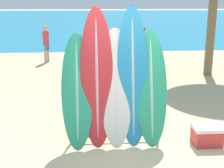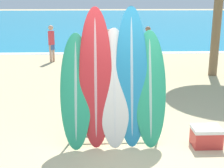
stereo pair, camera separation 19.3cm
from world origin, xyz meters
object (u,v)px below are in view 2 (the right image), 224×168
Objects in this scene: surfboard_slot_0 at (76,91)px; surfboard_slot_1 at (96,77)px; surfboard_slot_4 at (150,89)px; surfboard_slot_3 at (132,77)px; person_far_left at (51,42)px; surfboard_slot_2 at (114,88)px; surfboard_rack at (114,118)px; cooler_box at (206,136)px; person_mid_beach at (147,45)px; person_near_water at (109,58)px.

surfboard_slot_0 is 0.43m from surfboard_slot_1.
surfboard_slot_3 is at bearing 172.87° from surfboard_slot_4.
surfboard_slot_3 is at bearing -124.73° from person_far_left.
surfboard_slot_2 is (0.70, 0.01, 0.04)m from surfboard_slot_0.
surfboard_rack is 0.68× the size of surfboard_slot_1.
surfboard_slot_4 is at bearing -2.23° from surfboard_slot_1.
surfboard_rack is 0.58m from surfboard_slot_2.
surfboard_slot_0 is at bearing -179.96° from surfboard_slot_4.
surfboard_slot_1 is 4.75× the size of cooler_box.
cooler_box is (3.97, -8.16, -0.67)m from person_far_left.
surfboard_slot_4 is (1.35, 0.00, 0.02)m from surfboard_slot_0.
person_mid_beach is at bearing 76.32° from surfboard_slot_2.
surfboard_slot_1 is at bearing 6.30° from surfboard_slot_0.
surfboard_slot_3 reaches higher than surfboard_rack.
person_far_left is at bearing 106.01° from surfboard_rack.
surfboard_rack is 1.74m from cooler_box.
surfboard_slot_3 reaches higher than person_far_left.
surfboard_slot_2 reaches higher than person_near_water.
cooler_box is (0.03, -7.04, -0.69)m from person_mid_beach.
surfboard_slot_3 is 1.61× the size of person_far_left.
surfboard_slot_0 is 0.70m from surfboard_slot_2.
surfboard_rack is 1.06× the size of person_mid_beach.
person_mid_beach is at bearing -68.87° from person_far_left.
surfboard_slot_3 is 6.90m from person_mid_beach.
surfboard_slot_0 is (-0.69, 0.01, 0.54)m from surfboard_rack.
surfboard_rack is 7.02m from person_mid_beach.
surfboard_slot_4 is 1.31× the size of person_mid_beach.
surfboard_slot_3 reaches higher than person_near_water.
surfboard_slot_2 is 1.18× the size of person_near_water.
surfboard_slot_0 is at bearing 121.69° from person_near_water.
person_far_left is (-2.29, 7.92, -0.21)m from surfboard_slot_2.
person_mid_beach reaches higher than cooler_box.
surfboard_slot_3 is (0.66, 0.00, 0.00)m from surfboard_slot_1.
surfboard_slot_4 is at bearing 143.86° from person_near_water.
surfboard_slot_4 reaches higher than surfboard_slot_0.
person_near_water is at bearing 89.70° from surfboard_slot_2.
surfboard_rack is at bearing -83.95° from person_mid_beach.
surfboard_slot_0 is 8.08m from person_far_left.
cooler_box is at bearing -117.05° from person_far_left.
person_near_water is (0.36, 3.42, -0.27)m from surfboard_slot_1.
surfboard_slot_4 is at bearing 167.03° from cooler_box.
surfboard_slot_3 is 0.40m from surfboard_slot_4.
person_near_water is at bearing 94.97° from surfboard_slot_3.
person_near_water is at bearing 114.27° from cooler_box.
surfboard_slot_3 is at bearing 9.10° from surfboard_rack.
surfboard_slot_1 is (-0.33, 0.05, 0.77)m from surfboard_rack.
surfboard_slot_3 is at bearing 168.45° from cooler_box.
surfboard_rack is at bearing -170.90° from surfboard_slot_3.
person_mid_beach is 4.10m from person_far_left.
surfboard_slot_1 is 1.20× the size of surfboard_slot_4.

